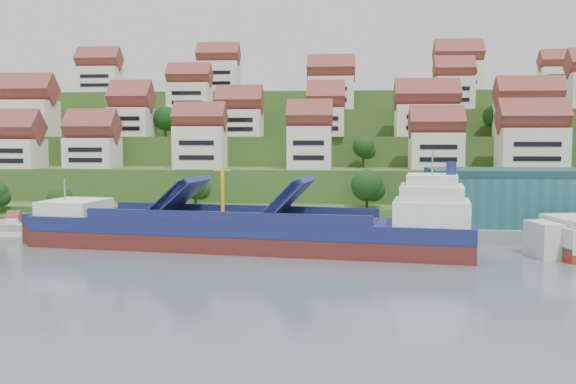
{
  "coord_description": "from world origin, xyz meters",
  "views": [
    {
      "loc": [
        6.29,
        -100.9,
        17.9
      ],
      "look_at": [
        -3.58,
        14.0,
        8.0
      ],
      "focal_mm": 40.0,
      "sensor_mm": 36.0,
      "label": 1
    }
  ],
  "objects": [
    {
      "name": "ground",
      "position": [
        0.0,
        0.0,
        0.0
      ],
      "size": [
        300.0,
        300.0,
        0.0
      ],
      "primitive_type": "plane",
      "color": "slate",
      "rests_on": "ground"
    },
    {
      "name": "quay",
      "position": [
        20.0,
        15.0,
        1.1
      ],
      "size": [
        180.0,
        14.0,
        2.2
      ],
      "primitive_type": "cube",
      "color": "gray",
      "rests_on": "ground"
    },
    {
      "name": "hillside",
      "position": [
        0.0,
        103.55,
        10.66
      ],
      "size": [
        260.0,
        128.0,
        31.0
      ],
      "color": "#2D4C1E",
      "rests_on": "ground"
    },
    {
      "name": "hillside_village",
      "position": [
        5.66,
        58.34,
        23.44
      ],
      "size": [
        156.57,
        64.94,
        28.93
      ],
      "color": "silver",
      "rests_on": "ground"
    },
    {
      "name": "hillside_trees",
      "position": [
        -5.55,
        46.94,
        17.86
      ],
      "size": [
        140.23,
        61.69,
        31.33
      ],
      "color": "#194015",
      "rests_on": "ground"
    },
    {
      "name": "flagpole",
      "position": [
        18.11,
        10.0,
        6.88
      ],
      "size": [
        1.28,
        0.16,
        8.0
      ],
      "color": "gray",
      "rests_on": "quay"
    },
    {
      "name": "cargo_ship",
      "position": [
        -7.28,
        -1.15,
        3.03
      ],
      "size": [
        71.45,
        20.62,
        15.57
      ],
      "rotation": [
        0.0,
        0.0,
        -0.14
      ],
      "color": "#55201A",
      "rests_on": "ground"
    }
  ]
}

